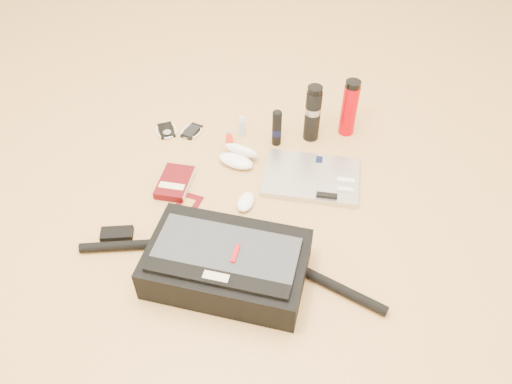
% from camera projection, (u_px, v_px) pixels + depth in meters
% --- Properties ---
extents(ground, '(4.00, 4.00, 0.00)m').
position_uv_depth(ground, '(249.00, 210.00, 1.88)').
color(ground, tan).
rests_on(ground, ground).
extents(messenger_bag, '(1.05, 0.40, 0.15)m').
position_uv_depth(messenger_bag, '(226.00, 263.00, 1.63)').
color(messenger_bag, black).
rests_on(messenger_bag, ground).
extents(laptop, '(0.40, 0.30, 0.04)m').
position_uv_depth(laptop, '(312.00, 177.00, 1.99)').
color(laptop, '#B5B6B8').
rests_on(laptop, ground).
extents(book, '(0.14, 0.19, 0.03)m').
position_uv_depth(book, '(175.00, 183.00, 1.96)').
color(book, '#4E080C').
rests_on(book, ground).
extents(passport, '(0.12, 0.14, 0.01)m').
position_uv_depth(passport, '(187.00, 205.00, 1.90)').
color(passport, '#50060F').
rests_on(passport, ground).
extents(mouse, '(0.08, 0.11, 0.03)m').
position_uv_depth(mouse, '(246.00, 202.00, 1.89)').
color(mouse, white).
rests_on(mouse, ground).
extents(sunglasses_case, '(0.19, 0.17, 0.09)m').
position_uv_depth(sunglasses_case, '(239.00, 156.00, 2.05)').
color(sunglasses_case, white).
rests_on(sunglasses_case, ground).
extents(ipod, '(0.12, 0.12, 0.01)m').
position_uv_depth(ipod, '(166.00, 130.00, 2.21)').
color(ipod, black).
rests_on(ipod, ground).
extents(phone, '(0.11, 0.12, 0.01)m').
position_uv_depth(phone, '(192.00, 131.00, 2.20)').
color(phone, black).
rests_on(phone, ground).
extents(inhaler, '(0.04, 0.10, 0.03)m').
position_uv_depth(inhaler, '(230.00, 140.00, 2.15)').
color(inhaler, red).
rests_on(inhaler, ground).
extents(spray_bottle, '(0.03, 0.03, 0.10)m').
position_uv_depth(spray_bottle, '(242.00, 127.00, 2.16)').
color(spray_bottle, '#9FC6DC').
rests_on(spray_bottle, ground).
extents(aerosol_can, '(0.05, 0.05, 0.17)m').
position_uv_depth(aerosol_can, '(277.00, 128.00, 2.09)').
color(aerosol_can, black).
rests_on(aerosol_can, ground).
extents(thermos_black, '(0.08, 0.08, 0.26)m').
position_uv_depth(thermos_black, '(313.00, 113.00, 2.09)').
color(thermos_black, black).
rests_on(thermos_black, ground).
extents(thermos_red, '(0.07, 0.07, 0.26)m').
position_uv_depth(thermos_red, '(349.00, 108.00, 2.12)').
color(thermos_red, '#BF0009').
rests_on(thermos_red, ground).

